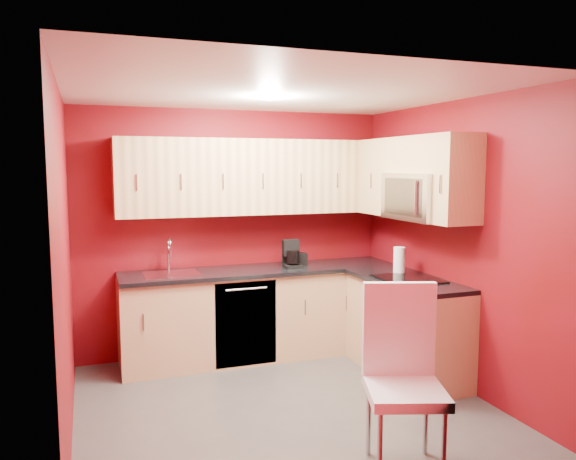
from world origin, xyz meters
TOP-DOWN VIEW (x-y plane):
  - floor at (0.00, 0.00)m, footprint 3.20×3.20m
  - ceiling at (0.00, 0.00)m, footprint 3.20×3.20m
  - wall_back at (0.00, 1.50)m, footprint 3.20×0.00m
  - wall_front at (0.00, -1.50)m, footprint 3.20×0.00m
  - wall_left at (-1.60, 0.00)m, footprint 0.00×3.00m
  - wall_right at (1.60, 0.00)m, footprint 0.00×3.00m
  - base_cabinets_back at (0.20, 1.20)m, footprint 2.80×0.60m
  - base_cabinets_right at (1.30, 0.25)m, footprint 0.60×1.30m
  - countertop_back at (0.20, 1.19)m, footprint 2.80×0.63m
  - countertop_right at (1.29, 0.23)m, footprint 0.63×1.27m
  - upper_cabinets_back at (0.20, 1.32)m, footprint 2.80×0.35m
  - upper_cabinets_right at (1.42, 0.44)m, footprint 0.35×1.55m
  - microwave at (1.39, 0.20)m, footprint 0.42×0.76m
  - cooktop at (1.28, 0.20)m, footprint 0.50×0.55m
  - sink at (-0.70, 1.20)m, footprint 0.52×0.42m
  - dishwasher_front at (-0.05, 0.91)m, footprint 0.60×0.02m
  - downlight at (0.00, 0.30)m, footprint 0.20×0.20m
  - coffee_maker at (0.51, 1.15)m, footprint 0.18×0.23m
  - napkin_holder at (0.64, 1.25)m, footprint 0.12×0.12m
  - paper_towel at (1.35, 0.47)m, footprint 0.19×0.19m
  - dining_chair at (0.40, -1.20)m, footprint 0.61×0.62m

SIDE VIEW (x-z plane):
  - floor at x=0.00m, z-range 0.00..0.00m
  - base_cabinets_back at x=0.20m, z-range 0.00..0.87m
  - base_cabinets_right at x=1.30m, z-range 0.00..0.87m
  - dishwasher_front at x=-0.05m, z-range 0.03..0.84m
  - dining_chair at x=0.40m, z-range 0.00..1.18m
  - countertop_back at x=0.20m, z-range 0.87..0.91m
  - countertop_right at x=1.29m, z-range 0.87..0.91m
  - cooktop at x=1.28m, z-range 0.91..0.92m
  - sink at x=-0.70m, z-range 0.77..1.12m
  - napkin_holder at x=0.64m, z-range 0.91..1.03m
  - paper_towel at x=1.35m, z-range 0.91..1.17m
  - coffee_maker at x=0.51m, z-range 0.91..1.19m
  - wall_back at x=0.00m, z-range -0.35..2.85m
  - wall_front at x=0.00m, z-range -0.35..2.85m
  - wall_left at x=-1.60m, z-range -0.25..2.75m
  - wall_right at x=1.60m, z-range -0.25..2.75m
  - microwave at x=1.39m, z-range 1.45..1.87m
  - upper_cabinets_back at x=0.20m, z-range 1.45..2.20m
  - upper_cabinets_right at x=1.42m, z-range 1.51..2.26m
  - downlight at x=0.00m, z-range 2.48..2.49m
  - ceiling at x=0.00m, z-range 2.50..2.50m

